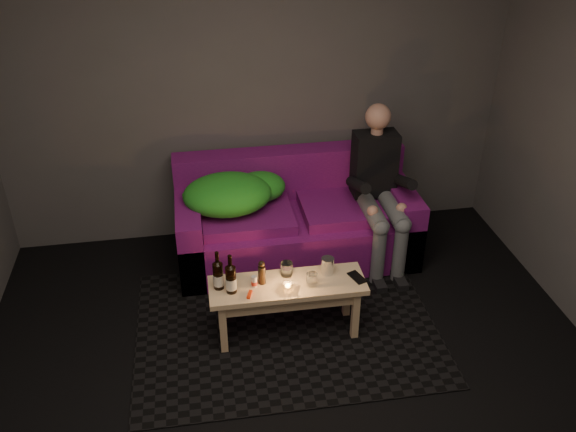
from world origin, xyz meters
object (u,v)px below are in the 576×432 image
at_px(person, 379,185).
at_px(coffee_table, 287,292).
at_px(sofa, 295,222).
at_px(steel_cup, 327,266).
at_px(beer_bottle_b, 231,279).
at_px(beer_bottle_a, 218,275).

relative_size(person, coffee_table, 1.20).
distance_m(sofa, person, 0.73).
height_order(coffee_table, steel_cup, steel_cup).
distance_m(beer_bottle_b, steel_cup, 0.65).
xyz_separation_m(person, coffee_table, (-0.85, -0.81, -0.30)).
bearing_deg(coffee_table, beer_bottle_a, 176.39).
bearing_deg(steel_cup, coffee_table, -166.69).
xyz_separation_m(coffee_table, beer_bottle_a, (-0.44, 0.03, 0.18)).
distance_m(sofa, coffee_table, 0.98).
bearing_deg(beer_bottle_a, coffee_table, -3.61).
relative_size(coffee_table, steel_cup, 8.80).
distance_m(person, coffee_table, 1.21).
bearing_deg(sofa, coffee_table, -103.12).
bearing_deg(coffee_table, steel_cup, 13.31).
distance_m(coffee_table, steel_cup, 0.32).
height_order(beer_bottle_b, steel_cup, beer_bottle_b).
bearing_deg(person, steel_cup, -127.47).
xyz_separation_m(coffee_table, steel_cup, (0.28, 0.07, 0.13)).
height_order(sofa, steel_cup, sofa).
bearing_deg(beer_bottle_b, person, 34.47).
bearing_deg(coffee_table, beer_bottle_b, -175.83).
distance_m(beer_bottle_a, beer_bottle_b, 0.09).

